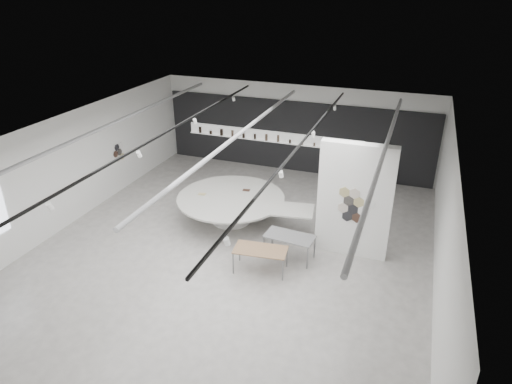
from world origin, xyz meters
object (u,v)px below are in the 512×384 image
(display_island, at_px, (233,206))
(sample_table_wood, at_px, (260,251))
(sample_table_stone, at_px, (290,238))
(kitchen_counter, at_px, (362,171))
(partition_column, at_px, (355,201))

(display_island, distance_m, sample_table_wood, 3.13)
(display_island, height_order, sample_table_stone, display_island)
(display_island, relative_size, sample_table_wood, 3.21)
(sample_table_stone, xyz_separation_m, kitchen_counter, (1.26, 6.46, -0.18))
(partition_column, relative_size, kitchen_counter, 1.96)
(partition_column, distance_m, display_island, 4.41)
(partition_column, relative_size, display_island, 0.70)
(sample_table_wood, xyz_separation_m, sample_table_stone, (0.60, 0.94, 0.03))
(partition_column, height_order, sample_table_wood, partition_column)
(display_island, height_order, kitchen_counter, kitchen_counter)
(sample_table_wood, bearing_deg, sample_table_stone, 57.32)
(display_island, distance_m, sample_table_stone, 2.94)
(partition_column, height_order, sample_table_stone, partition_column)
(sample_table_wood, distance_m, sample_table_stone, 1.11)
(partition_column, bearing_deg, display_island, 171.95)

